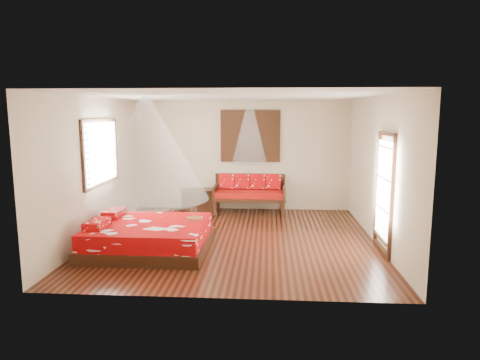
{
  "coord_description": "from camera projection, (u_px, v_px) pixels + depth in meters",
  "views": [
    {
      "loc": [
        0.66,
        -8.2,
        2.49
      ],
      "look_at": [
        0.1,
        0.29,
        1.15
      ],
      "focal_mm": 32.0,
      "sensor_mm": 36.0,
      "label": 1
    }
  ],
  "objects": [
    {
      "name": "room",
      "position": [
        234.0,
        170.0,
        8.29
      ],
      "size": [
        5.54,
        5.54,
        2.84
      ],
      "color": "black",
      "rests_on": "ground"
    },
    {
      "name": "wine_tray",
      "position": [
        194.0,
        216.0,
        8.08
      ],
      "size": [
        0.29,
        0.29,
        0.23
      ],
      "rotation": [
        0.0,
        0.0,
        0.42
      ],
      "color": "brown",
      "rests_on": "bed"
    },
    {
      "name": "shutter_panel",
      "position": [
        250.0,
        136.0,
        10.88
      ],
      "size": [
        1.52,
        0.06,
        1.32
      ],
      "color": "black",
      "rests_on": "wall_back"
    },
    {
      "name": "mosquito_net_main",
      "position": [
        146.0,
        149.0,
        7.58
      ],
      "size": [
        2.19,
        2.19,
        1.8
      ],
      "primitive_type": "cone",
      "color": "white",
      "rests_on": "ceiling"
    },
    {
      "name": "glazed_door",
      "position": [
        384.0,
        194.0,
        7.57
      ],
      "size": [
        0.08,
        1.02,
        2.16
      ],
      "color": "black",
      "rests_on": "floor"
    },
    {
      "name": "window_left",
      "position": [
        101.0,
        152.0,
        8.62
      ],
      "size": [
        0.1,
        1.74,
        1.34
      ],
      "color": "black",
      "rests_on": "wall_left"
    },
    {
      "name": "storage_chest",
      "position": [
        197.0,
        200.0,
        10.96
      ],
      "size": [
        0.95,
        0.8,
        0.56
      ],
      "rotation": [
        0.0,
        0.0,
        0.3
      ],
      "color": "black",
      "rests_on": "floor"
    },
    {
      "name": "mosquito_net_daybed",
      "position": [
        250.0,
        133.0,
        10.4
      ],
      "size": [
        0.87,
        0.87,
        1.5
      ],
      "primitive_type": "cone",
      "color": "white",
      "rests_on": "ceiling"
    },
    {
      "name": "bed",
      "position": [
        148.0,
        236.0,
        7.83
      ],
      "size": [
        2.16,
        1.96,
        0.64
      ],
      "rotation": [
        0.0,
        0.0,
        -0.01
      ],
      "color": "black",
      "rests_on": "floor"
    },
    {
      "name": "daybed",
      "position": [
        250.0,
        192.0,
        10.76
      ],
      "size": [
        1.79,
        0.8,
        0.95
      ],
      "color": "black",
      "rests_on": "floor"
    }
  ]
}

